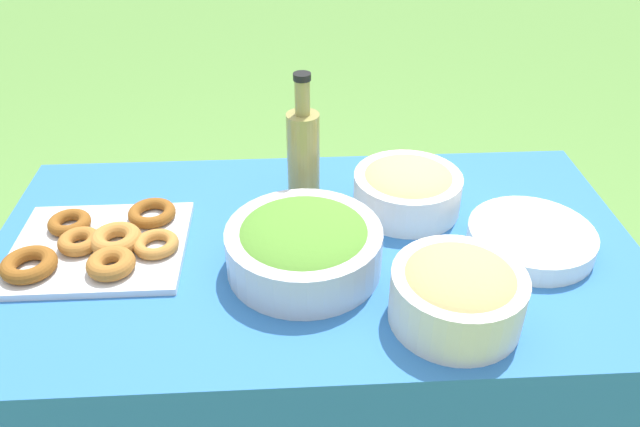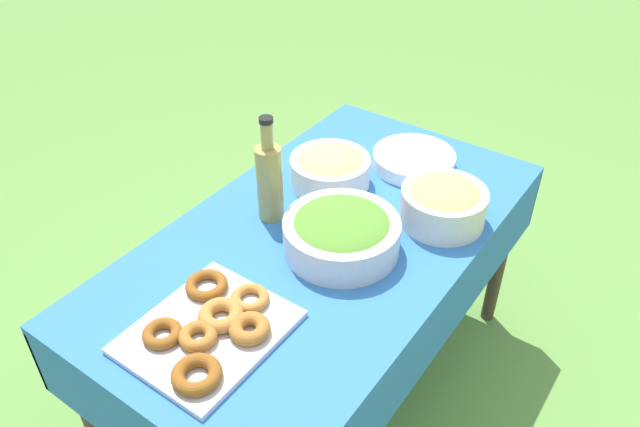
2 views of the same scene
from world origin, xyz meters
name	(u,v)px [view 2 (image 2 of 2)]	position (x,y,z in m)	size (l,w,h in m)	color
ground_plane	(323,387)	(0.00, 0.00, 0.00)	(14.00, 14.00, 0.00)	#609342
picnic_table	(323,259)	(0.00, 0.00, 0.61)	(1.45, 0.80, 0.70)	#2D6BB2
salad_bowl	(341,232)	(-0.03, -0.08, 0.76)	(0.33, 0.33, 0.12)	silver
pasta_bowl	(330,168)	(0.23, 0.13, 0.76)	(0.26, 0.26, 0.11)	white
donut_platter	(211,328)	(-0.47, 0.00, 0.72)	(0.39, 0.34, 0.05)	silver
plate_stack	(414,160)	(0.48, -0.04, 0.73)	(0.28, 0.28, 0.05)	white
olive_oil_bottle	(269,179)	(-0.02, 0.18, 0.83)	(0.08, 0.08, 0.33)	#998E4C
bread_bowl	(444,203)	(0.26, -0.25, 0.77)	(0.25, 0.25, 0.13)	silver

